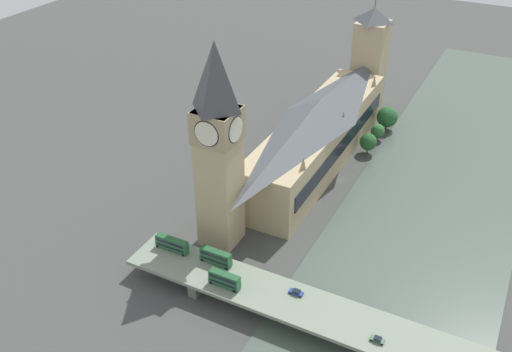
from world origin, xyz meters
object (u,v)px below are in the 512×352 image
at_px(double_decker_bus_rear, 216,257).
at_px(car_southbound_lead, 296,292).
at_px(parliament_hall, 319,132).
at_px(clock_tower, 218,145).
at_px(road_bridge, 373,333).
at_px(double_decker_bus_mid, 172,244).
at_px(car_northbound_lead, 377,339).
at_px(victoria_tower, 369,59).
at_px(double_decker_bus_lead, 224,279).

height_order(double_decker_bus_rear, car_southbound_lead, double_decker_bus_rear).
height_order(parliament_hall, clock_tower, clock_tower).
xyz_separation_m(road_bridge, double_decker_bus_mid, (69.21, -3.34, 3.73)).
relative_size(road_bridge, car_northbound_lead, 40.73).
bearing_deg(clock_tower, road_bridge, 160.05).
bearing_deg(road_bridge, parliament_hall, -59.13).
xyz_separation_m(parliament_hall, car_northbound_lead, (-53.80, 89.89, -7.81)).
height_order(clock_tower, double_decker_bus_rear, clock_tower).
relative_size(victoria_tower, double_decker_bus_mid, 4.62).
bearing_deg(car_southbound_lead, road_bridge, 172.66).
xyz_separation_m(clock_tower, double_decker_bus_rear, (-8.72, 18.29, -28.83)).
relative_size(double_decker_bus_lead, car_northbound_lead, 2.60).
bearing_deg(parliament_hall, victoria_tower, -89.95).
bearing_deg(double_decker_bus_rear, double_decker_bus_mid, 2.81).
bearing_deg(double_decker_bus_mid, double_decker_bus_lead, 163.78).
bearing_deg(clock_tower, victoria_tower, -94.41).
bearing_deg(double_decker_bus_lead, parliament_hall, -86.01).
height_order(double_decker_bus_mid, car_northbound_lead, double_decker_bus_mid).
xyz_separation_m(victoria_tower, double_decker_bus_rear, (1.26, 147.78, -16.03)).
bearing_deg(car_southbound_lead, clock_tower, -27.49).
bearing_deg(double_decker_bus_rear, road_bridge, 175.55).
bearing_deg(road_bridge, victoria_tower, -71.17).
height_order(victoria_tower, car_northbound_lead, victoria_tower).
bearing_deg(double_decker_bus_lead, victoria_tower, -87.66).
bearing_deg(car_northbound_lead, car_southbound_lead, -13.63).
relative_size(victoria_tower, double_decker_bus_rear, 5.11).
bearing_deg(double_decker_bus_lead, clock_tower, -57.87).
bearing_deg(car_northbound_lead, victoria_tower, -70.87).
relative_size(double_decker_bus_lead, double_decker_bus_mid, 0.86).
xyz_separation_m(double_decker_bus_mid, car_southbound_lead, (-44.39, 0.14, -1.86)).
bearing_deg(double_decker_bus_lead, car_northbound_lead, -179.69).
bearing_deg(victoria_tower, road_bridge, 108.83).
height_order(parliament_hall, double_decker_bus_mid, parliament_hall).
relative_size(road_bridge, car_southbound_lead, 36.73).
bearing_deg(double_decker_bus_mid, road_bridge, 177.24).
relative_size(clock_tower, double_decker_bus_rear, 6.81).
bearing_deg(clock_tower, parliament_hall, -98.89).
bearing_deg(victoria_tower, clock_tower, 85.59).
xyz_separation_m(clock_tower, car_southbound_lead, (-36.96, 19.23, -30.90)).
height_order(victoria_tower, double_decker_bus_mid, victoria_tower).
bearing_deg(double_decker_bus_mid, car_southbound_lead, 179.82).
xyz_separation_m(parliament_hall, victoria_tower, (0.05, -65.34, 10.31)).
height_order(victoria_tower, road_bridge, victoria_tower).
height_order(clock_tower, car_northbound_lead, clock_tower).
distance_m(double_decker_bus_mid, car_northbound_lead, 71.60).
bearing_deg(car_northbound_lead, clock_tower, -21.96).
distance_m(double_decker_bus_rear, car_southbound_lead, 28.33).
height_order(road_bridge, double_decker_bus_lead, double_decker_bus_lead).
relative_size(double_decker_bus_lead, car_southbound_lead, 2.35).
bearing_deg(road_bridge, car_southbound_lead, -7.34).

